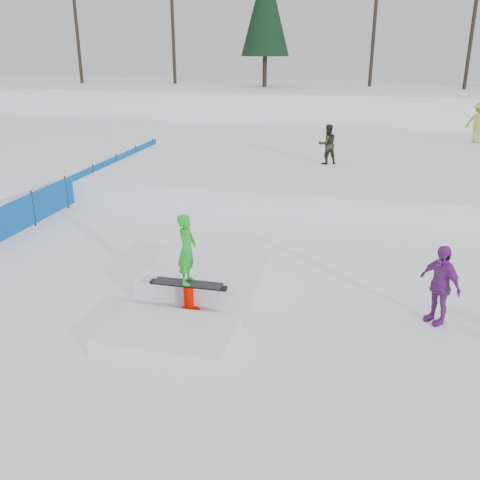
% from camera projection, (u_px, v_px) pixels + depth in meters
% --- Properties ---
extents(ground, '(120.00, 120.00, 0.00)m').
position_uv_depth(ground, '(192.00, 325.00, 10.49)').
color(ground, white).
extents(snow_berm, '(60.00, 14.00, 2.40)m').
position_uv_depth(snow_berm, '(324.00, 104.00, 37.48)').
color(snow_berm, white).
rests_on(snow_berm, ground).
extents(snow_midrise, '(50.00, 18.00, 0.80)m').
position_uv_depth(snow_midrise, '(298.00, 152.00, 24.97)').
color(snow_midrise, white).
rests_on(snow_midrise, ground).
extents(safety_fence, '(0.05, 16.00, 1.10)m').
position_uv_depth(safety_fence, '(67.00, 192.00, 17.72)').
color(safety_fence, '#07499E').
rests_on(safety_fence, ground).
extents(treeline, '(40.24, 4.22, 10.50)m').
position_uv_depth(treeline, '(430.00, 4.00, 32.42)').
color(treeline, black).
rests_on(treeline, snow_berm).
extents(walker_olive, '(0.92, 0.85, 1.52)m').
position_uv_depth(walker_olive, '(327.00, 144.00, 20.47)').
color(walker_olive, black).
rests_on(walker_olive, snow_midrise).
extents(walker_ygreen, '(1.39, 1.23, 1.87)m').
position_uv_depth(walker_ygreen, '(479.00, 123.00, 24.82)').
color(walker_ygreen, '#ABB438').
rests_on(walker_ygreen, snow_midrise).
extents(spectator_purple, '(0.93, 0.97, 1.61)m').
position_uv_depth(spectator_purple, '(440.00, 284.00, 10.34)').
color(spectator_purple, '#71257F').
rests_on(spectator_purple, ground).
extents(jib_rail_feature, '(2.60, 4.40, 2.11)m').
position_uv_depth(jib_rail_feature, '(197.00, 288.00, 11.37)').
color(jib_rail_feature, white).
rests_on(jib_rail_feature, ground).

